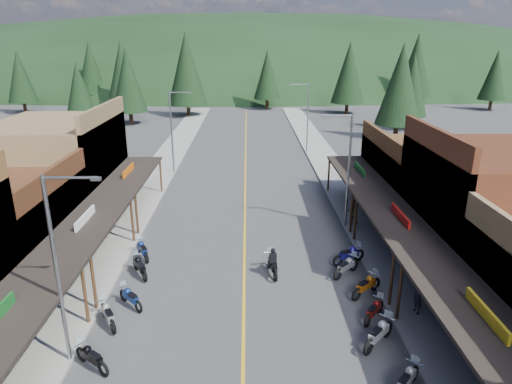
{
  "coord_description": "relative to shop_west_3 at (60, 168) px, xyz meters",
  "views": [
    {
      "loc": [
        0.24,
        -21.71,
        12.56
      ],
      "look_at": [
        0.78,
        6.95,
        3.0
      ],
      "focal_mm": 32.0,
      "sensor_mm": 36.0,
      "label": 1
    }
  ],
  "objects": [
    {
      "name": "ridge_hill",
      "position": [
        13.78,
        123.7,
        -3.52
      ],
      "size": [
        310.0,
        140.0,
        60.0
      ],
      "primitive_type": "ellipsoid",
      "color": "black",
      "rests_on": "ground"
    },
    {
      "name": "pine_6",
      "position": [
        59.78,
        52.7,
        2.96
      ],
      "size": [
        5.04,
        5.04,
        11.0
      ],
      "color": "black",
      "rests_on": "ground"
    },
    {
      "name": "streetlight_0",
      "position": [
        6.83,
        -17.3,
        0.94
      ],
      "size": [
        2.16,
        0.18,
        8.0
      ],
      "color": "gray",
      "rests_on": "ground"
    },
    {
      "name": "sidewalk_west",
      "position": [
        5.08,
        8.7,
        -3.44
      ],
      "size": [
        3.4,
        94.0,
        0.15
      ],
      "primitive_type": "cube",
      "color": "gray",
      "rests_on": "ground"
    },
    {
      "name": "bike_west_6",
      "position": [
        7.54,
        -14.77,
        -2.91
      ],
      "size": [
        1.73,
        2.21,
        1.23
      ],
      "primitive_type": null,
      "rotation": [
        0.0,
        0.0,
        0.55
      ],
      "color": "gray",
      "rests_on": "ground"
    },
    {
      "name": "pine_5",
      "position": [
        47.78,
        60.7,
        4.47
      ],
      "size": [
        6.72,
        6.72,
        14.0
      ],
      "color": "black",
      "rests_on": "ground"
    },
    {
      "name": "ground",
      "position": [
        13.78,
        -11.3,
        -3.52
      ],
      "size": [
        220.0,
        220.0,
        0.0
      ],
      "primitive_type": "plane",
      "color": "#38383A",
      "rests_on": "ground"
    },
    {
      "name": "bike_west_9",
      "position": [
        7.63,
        -7.92,
        -2.91
      ],
      "size": [
        1.66,
        2.23,
        1.23
      ],
      "primitive_type": null,
      "rotation": [
        0.0,
        0.0,
        0.5
      ],
      "color": "navy",
      "rests_on": "ground"
    },
    {
      "name": "pine_7",
      "position": [
        -18.22,
        64.7,
        3.72
      ],
      "size": [
        5.88,
        5.88,
        12.5
      ],
      "color": "black",
      "rests_on": "ground"
    },
    {
      "name": "pine_11",
      "position": [
        33.78,
        26.7,
        3.67
      ],
      "size": [
        5.82,
        5.82,
        12.4
      ],
      "color": "black",
      "rests_on": "ground"
    },
    {
      "name": "sidewalk_east",
      "position": [
        22.48,
        8.7,
        -3.44
      ],
      "size": [
        3.4,
        94.0,
        0.15
      ],
      "primitive_type": "cube",
      "color": "gray",
      "rests_on": "ground"
    },
    {
      "name": "pedestrian_east_b",
      "position": [
        21.43,
        -3.04,
        -2.47
      ],
      "size": [
        0.94,
        0.64,
        1.8
      ],
      "primitive_type": "imported",
      "rotation": [
        0.0,
        0.0,
        3.3
      ],
      "color": "brown",
      "rests_on": "sidewalk_east"
    },
    {
      "name": "bike_east_4",
      "position": [
        19.9,
        -19.25,
        -2.93
      ],
      "size": [
        1.87,
        2.02,
        1.18
      ],
      "primitive_type": null,
      "rotation": [
        0.0,
        0.0,
        -0.71
      ],
      "color": "gray",
      "rests_on": "ground"
    },
    {
      "name": "pine_2",
      "position": [
        3.78,
        46.7,
        4.47
      ],
      "size": [
        6.72,
        6.72,
        14.0
      ],
      "color": "black",
      "rests_on": "ground"
    },
    {
      "name": "shop_west_3",
      "position": [
        0.0,
        0.0,
        0.0
      ],
      "size": [
        10.9,
        10.2,
        8.2
      ],
      "color": "brown",
      "rests_on": "ground"
    },
    {
      "name": "pine_3",
      "position": [
        17.78,
        54.7,
        2.96
      ],
      "size": [
        5.04,
        5.04,
        11.0
      ],
      "color": "black",
      "rests_on": "ground"
    },
    {
      "name": "bike_east_8",
      "position": [
        19.49,
        -10.3,
        -2.9
      ],
      "size": [
        2.07,
        1.98,
        1.23
      ],
      "primitive_type": null,
      "rotation": [
        0.0,
        0.0,
        -0.83
      ],
      "color": "gray",
      "rests_on": "ground"
    },
    {
      "name": "centerline",
      "position": [
        13.78,
        8.7,
        -3.51
      ],
      "size": [
        0.15,
        90.0,
        0.01
      ],
      "primitive_type": "cube",
      "color": "gold",
      "rests_on": "ground"
    },
    {
      "name": "bike_east_5",
      "position": [
        19.6,
        -16.5,
        -2.85
      ],
      "size": [
        2.17,
        2.22,
        1.33
      ],
      "primitive_type": null,
      "rotation": [
        0.0,
        0.0,
        -0.76
      ],
      "color": "#B0AFB5",
      "rests_on": "ground"
    },
    {
      "name": "bike_east_7",
      "position": [
        20.09,
        -12.43,
        -2.89
      ],
      "size": [
        2.18,
        1.96,
        1.26
      ],
      "primitive_type": null,
      "rotation": [
        0.0,
        0.0,
        -0.89
      ],
      "color": "#B6580D",
      "rests_on": "ground"
    },
    {
      "name": "shop_east_3",
      "position": [
        27.54,
        0.0,
        -0.99
      ],
      "size": [
        10.9,
        10.2,
        6.2
      ],
      "color": "#4C2D16",
      "rests_on": "ground"
    },
    {
      "name": "pine_4",
      "position": [
        31.78,
        48.7,
        3.72
      ],
      "size": [
        5.88,
        5.88,
        12.5
      ],
      "color": "black",
      "rests_on": "ground"
    },
    {
      "name": "pine_8",
      "position": [
        -8.22,
        28.7,
        2.46
      ],
      "size": [
        4.48,
        4.48,
        10.0
      ],
      "color": "black",
      "rests_on": "ground"
    },
    {
      "name": "bike_west_8",
      "position": [
        7.96,
        -10.1,
        -2.9
      ],
      "size": [
        1.73,
        2.25,
        1.25
      ],
      "primitive_type": null,
      "rotation": [
        0.0,
        0.0,
        0.53
      ],
      "color": "black",
      "rests_on": "ground"
    },
    {
      "name": "streetlight_2",
      "position": [
        20.74,
        -3.3,
        0.94
      ],
      "size": [
        2.16,
        0.18,
        8.0
      ],
      "color": "gray",
      "rests_on": "ground"
    },
    {
      "name": "pedestrian_east_a",
      "position": [
        22.07,
        -14.25,
        -2.59
      ],
      "size": [
        0.5,
        0.64,
        1.56
      ],
      "primitive_type": "imported",
      "rotation": [
        0.0,
        0.0,
        -1.32
      ],
      "color": "#211C2B",
      "rests_on": "sidewalk_east"
    },
    {
      "name": "bike_east_9",
      "position": [
        19.94,
        -8.86,
        -2.89
      ],
      "size": [
        2.3,
        1.67,
        1.26
      ],
      "primitive_type": null,
      "rotation": [
        0.0,
        0.0,
        -1.09
      ],
      "color": "navy",
      "rests_on": "ground"
    },
    {
      "name": "streetlight_1",
      "position": [
        6.83,
        10.7,
        0.94
      ],
      "size": [
        2.16,
        0.18,
        8.0
      ],
      "color": "gray",
      "rests_on": "ground"
    },
    {
      "name": "pine_0",
      "position": [
        -26.22,
        50.7,
        2.96
      ],
      "size": [
        5.04,
        5.04,
        11.0
      ],
      "color": "black",
      "rests_on": "ground"
    },
    {
      "name": "bike_west_7",
      "position": [
        8.2,
        -13.25,
        -2.95
      ],
      "size": [
        1.86,
        1.9,
        1.14
      ],
      "primitive_type": null,
      "rotation": [
        0.0,
        0.0,
        0.76
      ],
      "color": "navy",
      "rests_on": "ground"
    },
    {
      "name": "streetlight_3",
      "position": [
        20.74,
        18.7,
        0.94
      ],
      "size": [
        2.16,
        0.18,
        8.0
      ],
      "color": "gray",
      "rests_on": "ground"
    },
    {
      "name": "pine_1",
      "position": [
        -10.22,
        58.7,
        3.72
      ],
      "size": [
        5.88,
        5.88,
        12.5
      ],
      "color": "black",
      "rests_on": "ground"
    },
    {
      "name": "rider_on_bike",
      "position": [
        15.39,
        -10.07,
        -2.83
      ],
      "size": [
        1.04,
        2.33,
        1.71
      ],
      "rotation": [
        0.0,
        0.0,
        0.13
      ],
      "color": "black",
      "rests_on": "ground"
    },
    {
      "name": "bike_west_5",
      "position": [
        7.74,
        -17.74,
        -2.93
      ],
      "size": [
        2.04,
        1.8,
        1.17
      ],
      "primitive_type": null,
      "rotation": [
        0.0,
        0.0,
        0.91
      ],
      "color": "black",
      "rests_on": "ground"
    },
    {
      "name": "shop_east_2",
      "position": [
        27.57,
        -9.6,
        -0.0
      ],
      "size": [
        10.9,
        9.0,
        8.2
      ],
      "color": "#562B19",
      "rests_on": "ground"
    },
    {
      "name": "bike_east_6",
      "position": [
        19.91,
        -14.59,
        -2.96
      ],
      "size": [
        1.74,
        1.95,
        1.13
      ],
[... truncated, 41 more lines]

